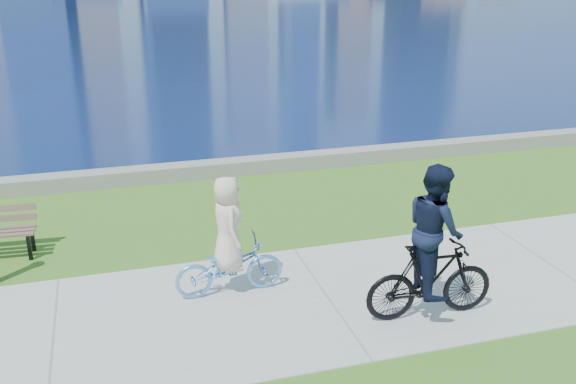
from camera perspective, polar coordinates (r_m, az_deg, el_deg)
The scene contains 5 objects.
ground at distance 10.02m, azimuth 3.50°, elevation -9.34°, with size 320.00×320.00×0.00m, color #38661A.
concrete_path at distance 10.02m, azimuth 3.50°, elevation -9.29°, with size 80.00×3.50×0.02m, color #A8A8A3.
seawall at distance 15.44m, azimuth -4.25°, elevation 2.28°, with size 90.00×0.50×0.35m, color gray.
cyclist_woman at distance 9.82m, azimuth -5.31°, elevation -5.27°, with size 0.63×1.70×1.90m.
cyclist_man at distance 9.27m, azimuth 12.71°, elevation -5.52°, with size 0.76×1.94×2.31m.
Camera 1 is at (-3.02, -8.16, 4.97)m, focal length 40.00 mm.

